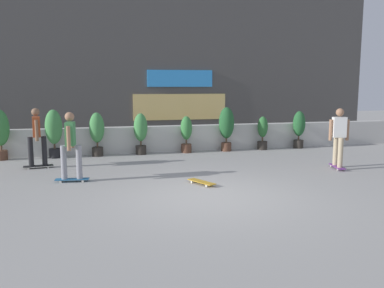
% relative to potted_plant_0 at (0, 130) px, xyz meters
% --- Properties ---
extents(ground_plane, '(48.00, 48.00, 0.00)m').
position_rel_potted_plant_0_xyz_m(ground_plane, '(5.16, -5.55, -0.93)').
color(ground_plane, '#9E9B96').
extents(planter_wall, '(18.00, 0.40, 0.90)m').
position_rel_potted_plant_0_xyz_m(planter_wall, '(5.16, 0.45, -0.48)').
color(planter_wall, beige).
rests_on(planter_wall, ground).
extents(building_backdrop, '(20.00, 2.08, 6.50)m').
position_rel_potted_plant_0_xyz_m(building_backdrop, '(5.16, 4.45, 2.32)').
color(building_backdrop, '#4C4947').
rests_on(building_backdrop, ground).
extents(potted_plant_0, '(0.55, 0.55, 1.58)m').
position_rel_potted_plant_0_xyz_m(potted_plant_0, '(0.00, 0.00, 0.00)').
color(potted_plant_0, brown).
rests_on(potted_plant_0, ground).
extents(potted_plant_1, '(0.54, 0.54, 1.56)m').
position_rel_potted_plant_0_xyz_m(potted_plant_1, '(1.59, 0.00, -0.02)').
color(potted_plant_1, black).
rests_on(potted_plant_1, ground).
extents(potted_plant_2, '(0.48, 0.48, 1.44)m').
position_rel_potted_plant_0_xyz_m(potted_plant_2, '(2.93, 0.00, -0.10)').
color(potted_plant_2, '#2D2823').
rests_on(potted_plant_2, ground).
extents(potted_plant_3, '(0.46, 0.46, 1.39)m').
position_rel_potted_plant_0_xyz_m(potted_plant_3, '(4.37, -0.00, -0.13)').
color(potted_plant_3, '#2D2823').
rests_on(potted_plant_3, ground).
extents(potted_plant_4, '(0.40, 0.40, 1.27)m').
position_rel_potted_plant_0_xyz_m(potted_plant_4, '(5.94, -0.00, -0.23)').
color(potted_plant_4, brown).
rests_on(potted_plant_4, ground).
extents(potted_plant_5, '(0.54, 0.54, 1.56)m').
position_rel_potted_plant_0_xyz_m(potted_plant_5, '(7.40, 0.00, -0.02)').
color(potted_plant_5, brown).
rests_on(potted_plant_5, ground).
extents(potted_plant_6, '(0.37, 0.37, 1.20)m').
position_rel_potted_plant_0_xyz_m(potted_plant_6, '(8.78, 0.00, -0.29)').
color(potted_plant_6, '#2D2823').
rests_on(potted_plant_6, ground).
extents(potted_plant_7, '(0.45, 0.45, 1.38)m').
position_rel_potted_plant_0_xyz_m(potted_plant_7, '(10.23, 0.00, -0.15)').
color(potted_plant_7, '#2D2823').
rests_on(potted_plant_7, ground).
extents(skater_foreground, '(0.55, 0.82, 1.70)m').
position_rel_potted_plant_0_xyz_m(skater_foreground, '(9.44, -3.71, 0.01)').
color(skater_foreground, '#72338C').
rests_on(skater_foreground, ground).
extents(skater_far_right, '(0.82, 0.56, 1.70)m').
position_rel_potted_plant_0_xyz_m(skater_far_right, '(1.27, -1.62, 0.01)').
color(skater_far_right, black).
rests_on(skater_far_right, ground).
extents(skater_by_wall_left, '(0.82, 0.56, 1.70)m').
position_rel_potted_plant_0_xyz_m(skater_by_wall_left, '(2.28, -3.56, 0.01)').
color(skater_by_wall_left, '#266699').
rests_on(skater_by_wall_left, ground).
extents(skateboard_near_camera, '(0.54, 0.80, 0.08)m').
position_rel_potted_plant_0_xyz_m(skateboard_near_camera, '(5.26, -4.56, -0.87)').
color(skateboard_near_camera, '#BF8C26').
rests_on(skateboard_near_camera, ground).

